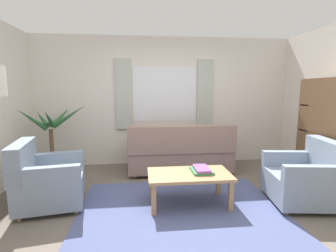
% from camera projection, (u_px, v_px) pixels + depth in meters
% --- Properties ---
extents(ground_plane, '(6.24, 6.24, 0.00)m').
position_uv_depth(ground_plane, '(181.00, 211.00, 3.23)').
color(ground_plane, '#6B6056').
extents(wall_back, '(5.32, 0.12, 2.60)m').
position_uv_depth(wall_back, '(164.00, 101.00, 5.27)').
color(wall_back, silver).
rests_on(wall_back, ground_plane).
extents(window_with_curtains, '(1.98, 0.07, 1.40)m').
position_uv_depth(window_with_curtains, '(165.00, 94.00, 5.17)').
color(window_with_curtains, white).
extents(area_rug, '(2.60, 2.10, 0.01)m').
position_uv_depth(area_rug, '(181.00, 211.00, 3.23)').
color(area_rug, '#4C5684').
rests_on(area_rug, ground_plane).
extents(couch, '(1.90, 0.82, 0.92)m').
position_uv_depth(couch, '(180.00, 153.00, 4.71)').
color(couch, gray).
rests_on(couch, ground_plane).
extents(armchair_left, '(0.95, 0.97, 0.88)m').
position_uv_depth(armchair_left, '(46.00, 180.00, 3.35)').
color(armchair_left, gray).
rests_on(armchair_left, ground_plane).
extents(armchair_right, '(0.93, 0.94, 0.88)m').
position_uv_depth(armchair_right, '(306.00, 178.00, 3.42)').
color(armchair_right, gray).
rests_on(armchair_right, ground_plane).
extents(coffee_table, '(1.10, 0.64, 0.44)m').
position_uv_depth(coffee_table, '(189.00, 177.00, 3.39)').
color(coffee_table, '#A87F56').
rests_on(coffee_table, ground_plane).
extents(book_stack_on_table, '(0.28, 0.34, 0.06)m').
position_uv_depth(book_stack_on_table, '(202.00, 170.00, 3.42)').
color(book_stack_on_table, '#387F4C').
rests_on(book_stack_on_table, coffee_table).
extents(potted_plant, '(1.13, 1.22, 1.30)m').
position_uv_depth(potted_plant, '(53.00, 149.00, 4.63)').
color(potted_plant, '#56565B').
rests_on(potted_plant, ground_plane).
extents(bookshelf, '(0.30, 0.94, 1.72)m').
position_uv_depth(bookshelf, '(322.00, 139.00, 3.98)').
color(bookshelf, brown).
rests_on(bookshelf, ground_plane).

